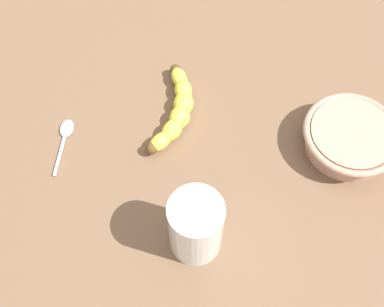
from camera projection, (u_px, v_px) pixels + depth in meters
wooden_tabletop at (228, 154)px, 83.14cm from camera, size 120.00×120.00×3.00cm
banana at (177, 109)px, 83.87cm from camera, size 17.34×11.59×3.56cm
smoothie_glass at (196, 228)px, 68.72cm from camera, size 7.97×7.97×12.60cm
ceramic_bowl at (350, 138)px, 79.59cm from camera, size 16.32×16.32×4.99cm
teaspoon at (66, 132)px, 83.23cm from camera, size 9.81×7.91×0.80cm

